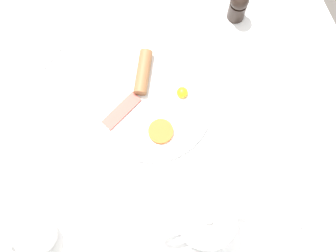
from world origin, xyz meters
TOP-DOWN VIEW (x-y plane):
  - ground_plane at (0.00, 0.00)m, footprint 8.00×8.00m
  - table at (0.00, 0.00)m, footprint 1.02×0.97m
  - breakfast_plate at (-0.07, -0.01)m, footprint 0.29×0.29m
  - teapot_near at (0.36, 0.24)m, footprint 0.18×0.14m
  - teapot_far at (0.23, -0.00)m, footprint 0.12×0.21m
  - teacup_with_saucer_left at (0.13, -0.35)m, footprint 0.15×0.15m
  - salt_grinder at (-0.22, 0.26)m, footprint 0.05×0.05m
  - napkin_folded at (-0.32, -0.26)m, footprint 0.18×0.17m
  - fork_by_plate at (-0.32, 0.09)m, footprint 0.04×0.17m
  - knife_by_plate at (0.12, 0.22)m, footprint 0.12×0.18m

SIDE VIEW (x-z plane):
  - ground_plane at x=0.00m, z-range 0.00..0.00m
  - table at x=0.00m, z-range 0.30..1.06m
  - fork_by_plate at x=-0.32m, z-range 0.76..0.76m
  - knife_by_plate at x=0.12m, z-range 0.76..0.76m
  - napkin_folded at x=-0.32m, z-range 0.76..0.77m
  - breakfast_plate at x=-0.07m, z-range 0.75..0.79m
  - teacup_with_saucer_left at x=0.13m, z-range 0.76..0.82m
  - salt_grinder at x=-0.22m, z-range 0.76..0.86m
  - teapot_near at x=0.36m, z-range 0.75..0.88m
  - teapot_far at x=0.23m, z-range 0.75..0.88m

